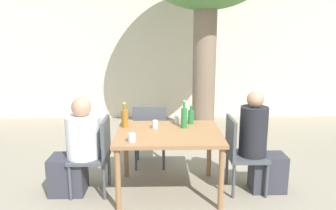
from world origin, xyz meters
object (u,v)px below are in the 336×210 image
(dining_table_front, at_px, (169,139))
(person_seated_1, at_px, (260,148))
(drinking_glass_0, at_px, (177,119))
(patio_chair_2, at_px, (150,132))
(person_seated_0, at_px, (76,151))
(drinking_glass_2, at_px, (155,124))
(amber_bottle_0, at_px, (125,118))
(green_bottle_1, at_px, (184,117))
(patio_chair_0, at_px, (97,151))
(patio_chair_1, at_px, (240,150))
(drinking_glass_1, at_px, (132,138))
(green_bottle_2, at_px, (191,116))

(dining_table_front, bearing_deg, person_seated_1, -0.00)
(drinking_glass_0, bearing_deg, patio_chair_2, 134.45)
(person_seated_0, distance_m, person_seated_1, 2.14)
(patio_chair_2, xyz_separation_m, drinking_glass_2, (0.08, -0.57, 0.28))
(person_seated_0, relative_size, amber_bottle_0, 3.83)
(patio_chair_2, bearing_deg, green_bottle_1, 127.86)
(amber_bottle_0, bearing_deg, drinking_glass_0, 12.93)
(person_seated_0, distance_m, amber_bottle_0, 0.67)
(dining_table_front, relative_size, patio_chair_0, 1.34)
(patio_chair_1, distance_m, drinking_glass_0, 0.85)
(person_seated_0, relative_size, drinking_glass_1, 12.82)
(person_seated_0, height_order, drinking_glass_1, person_seated_0)
(drinking_glass_0, bearing_deg, amber_bottle_0, -167.07)
(drinking_glass_0, bearing_deg, person_seated_1, -20.49)
(drinking_glass_1, bearing_deg, patio_chair_0, 142.97)
(amber_bottle_0, height_order, drinking_glass_0, amber_bottle_0)
(drinking_glass_2, bearing_deg, drinking_glass_1, -116.09)
(patio_chair_1, distance_m, green_bottle_1, 0.76)
(patio_chair_0, xyz_separation_m, patio_chair_1, (1.67, 0.00, 0.00))
(drinking_glass_2, bearing_deg, drinking_glass_0, 36.99)
(amber_bottle_0, height_order, green_bottle_1, green_bottle_1)
(person_seated_0, distance_m, green_bottle_1, 1.31)
(patio_chair_0, bearing_deg, amber_bottle_0, 124.00)
(person_seated_0, xyz_separation_m, amber_bottle_0, (0.55, 0.21, 0.33))
(green_bottle_2, bearing_deg, person_seated_1, -23.48)
(drinking_glass_0, relative_size, drinking_glass_2, 1.08)
(drinking_glass_0, xyz_separation_m, drinking_glass_2, (-0.27, -0.20, -0.00))
(patio_chair_1, bearing_deg, drinking_glass_1, 105.13)
(drinking_glass_1, bearing_deg, amber_bottle_0, 103.24)
(green_bottle_1, xyz_separation_m, drinking_glass_1, (-0.58, -0.50, -0.09))
(dining_table_front, distance_m, green_bottle_2, 0.48)
(drinking_glass_0, bearing_deg, drinking_glass_2, -143.01)
(patio_chair_2, height_order, drinking_glass_2, patio_chair_2)
(person_seated_1, distance_m, amber_bottle_0, 1.64)
(patio_chair_2, height_order, green_bottle_2, green_bottle_2)
(patio_chair_0, distance_m, person_seated_0, 0.23)
(amber_bottle_0, xyz_separation_m, drinking_glass_1, (0.13, -0.54, -0.07))
(dining_table_front, relative_size, drinking_glass_1, 13.46)
(drinking_glass_1, height_order, drinking_glass_2, drinking_glass_2)
(person_seated_1, bearing_deg, amber_bottle_0, 82.46)
(drinking_glass_1, xyz_separation_m, drinking_glass_2, (0.24, 0.48, 0.00))
(person_seated_1, height_order, drinking_glass_1, person_seated_1)
(amber_bottle_0, bearing_deg, patio_chair_2, 61.06)
(person_seated_0, xyz_separation_m, drinking_glass_0, (1.18, 0.36, 0.27))
(person_seated_1, distance_m, drinking_glass_0, 1.05)
(person_seated_1, relative_size, drinking_glass_1, 13.54)
(green_bottle_2, bearing_deg, dining_table_front, -129.93)
(patio_chair_2, height_order, person_seated_0, person_seated_0)
(person_seated_1, distance_m, green_bottle_2, 0.90)
(patio_chair_0, height_order, drinking_glass_1, patio_chair_0)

